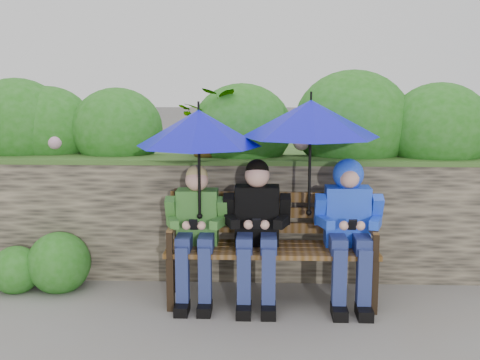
{
  "coord_description": "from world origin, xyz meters",
  "views": [
    {
      "loc": [
        0.17,
        -4.26,
        1.7
      ],
      "look_at": [
        0.0,
        0.1,
        0.95
      ],
      "focal_mm": 45.0,
      "sensor_mm": 36.0,
      "label": 1
    }
  ],
  "objects_px": {
    "park_bench": "(271,239)",
    "umbrella_left": "(199,128)",
    "boy_left": "(196,227)",
    "umbrella_right": "(311,119)",
    "boy_right": "(349,220)",
    "boy_middle": "(257,225)"
  },
  "relations": [
    {
      "from": "boy_right",
      "to": "umbrella_right",
      "type": "distance_m",
      "value": 0.81
    },
    {
      "from": "boy_left",
      "to": "umbrella_right",
      "type": "relative_size",
      "value": 1.02
    },
    {
      "from": "park_bench",
      "to": "boy_middle",
      "type": "distance_m",
      "value": 0.18
    },
    {
      "from": "boy_right",
      "to": "park_bench",
      "type": "bearing_deg",
      "value": 174.05
    },
    {
      "from": "boy_middle",
      "to": "park_bench",
      "type": "bearing_deg",
      "value": 32.8
    },
    {
      "from": "boy_middle",
      "to": "umbrella_left",
      "type": "distance_m",
      "value": 0.85
    },
    {
      "from": "umbrella_right",
      "to": "boy_middle",
      "type": "bearing_deg",
      "value": -172.44
    },
    {
      "from": "boy_middle",
      "to": "umbrella_right",
      "type": "bearing_deg",
      "value": 7.56
    },
    {
      "from": "umbrella_left",
      "to": "umbrella_right",
      "type": "height_order",
      "value": "umbrella_right"
    },
    {
      "from": "park_bench",
      "to": "umbrella_left",
      "type": "distance_m",
      "value": 1.02
    },
    {
      "from": "boy_middle",
      "to": "umbrella_left",
      "type": "height_order",
      "value": "umbrella_left"
    },
    {
      "from": "park_bench",
      "to": "boy_right",
      "type": "distance_m",
      "value": 0.6
    },
    {
      "from": "park_bench",
      "to": "umbrella_right",
      "type": "distance_m",
      "value": 0.96
    },
    {
      "from": "boy_left",
      "to": "boy_right",
      "type": "height_order",
      "value": "boy_right"
    },
    {
      "from": "boy_left",
      "to": "umbrella_left",
      "type": "relative_size",
      "value": 1.13
    },
    {
      "from": "boy_right",
      "to": "umbrella_right",
      "type": "height_order",
      "value": "umbrella_right"
    },
    {
      "from": "park_bench",
      "to": "umbrella_left",
      "type": "xyz_separation_m",
      "value": [
        -0.54,
        -0.08,
        0.86
      ]
    },
    {
      "from": "boy_right",
      "to": "umbrella_left",
      "type": "height_order",
      "value": "umbrella_left"
    },
    {
      "from": "boy_left",
      "to": "umbrella_right",
      "type": "xyz_separation_m",
      "value": [
        0.85,
        0.05,
        0.82
      ]
    },
    {
      "from": "boy_left",
      "to": "boy_right",
      "type": "bearing_deg",
      "value": 0.38
    },
    {
      "from": "park_bench",
      "to": "umbrella_left",
      "type": "bearing_deg",
      "value": -171.31
    },
    {
      "from": "park_bench",
      "to": "boy_right",
      "type": "height_order",
      "value": "boy_right"
    }
  ]
}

